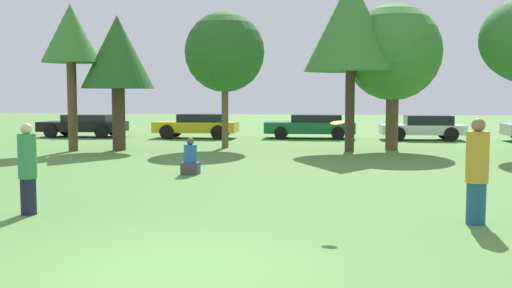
% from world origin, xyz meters
% --- Properties ---
extents(ground_plane, '(120.00, 120.00, 0.00)m').
position_xyz_m(ground_plane, '(0.00, 0.00, 0.00)').
color(ground_plane, '#54843D').
extents(person_thrower, '(0.33, 0.33, 1.69)m').
position_xyz_m(person_thrower, '(-3.48, 3.18, 0.85)').
color(person_thrower, '#191E33').
rests_on(person_thrower, ground).
extents(person_catcher, '(0.38, 0.38, 1.81)m').
position_xyz_m(person_catcher, '(4.49, 3.45, 0.90)').
color(person_catcher, navy).
rests_on(person_catcher, ground).
extents(frisbee, '(0.24, 0.24, 0.08)m').
position_xyz_m(frisbee, '(2.13, 3.31, 1.72)').
color(frisbee, yellow).
extents(bystander_sitting, '(0.48, 0.40, 1.02)m').
position_xyz_m(bystander_sitting, '(-1.89, 9.02, 0.41)').
color(bystander_sitting, '#3F3F47').
rests_on(bystander_sitting, ground).
extents(tree_0, '(2.26, 2.26, 5.71)m').
position_xyz_m(tree_0, '(-8.11, 15.10, 4.47)').
color(tree_0, brown).
rests_on(tree_0, ground).
extents(tree_1, '(2.86, 2.86, 5.32)m').
position_xyz_m(tree_1, '(-6.46, 15.70, 3.82)').
color(tree_1, '#473323').
rests_on(tree_1, ground).
extents(tree_2, '(3.30, 3.30, 5.61)m').
position_xyz_m(tree_2, '(-2.48, 17.36, 3.95)').
color(tree_2, brown).
rests_on(tree_2, ground).
extents(tree_3, '(3.63, 3.63, 6.74)m').
position_xyz_m(tree_3, '(2.63, 16.47, 4.89)').
color(tree_3, '#473323').
rests_on(tree_3, ground).
extents(tree_4, '(3.82, 3.82, 5.80)m').
position_xyz_m(tree_4, '(4.32, 17.35, 3.86)').
color(tree_4, brown).
rests_on(tree_4, ground).
extents(parked_car_black, '(4.40, 2.05, 1.18)m').
position_xyz_m(parked_car_black, '(-10.96, 22.63, 0.65)').
color(parked_car_black, black).
rests_on(parked_car_black, ground).
extents(parked_car_yellow, '(4.21, 1.93, 1.24)m').
position_xyz_m(parked_car_yellow, '(-4.89, 22.54, 0.67)').
color(parked_car_yellow, gold).
rests_on(parked_car_yellow, ground).
extents(parked_car_green, '(4.55, 2.11, 1.21)m').
position_xyz_m(parked_car_green, '(0.86, 23.24, 0.65)').
color(parked_car_green, '#196633').
rests_on(parked_car_green, ground).
extents(parked_car_white, '(4.00, 1.98, 1.20)m').
position_xyz_m(parked_car_white, '(6.35, 22.85, 0.64)').
color(parked_car_white, silver).
rests_on(parked_car_white, ground).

